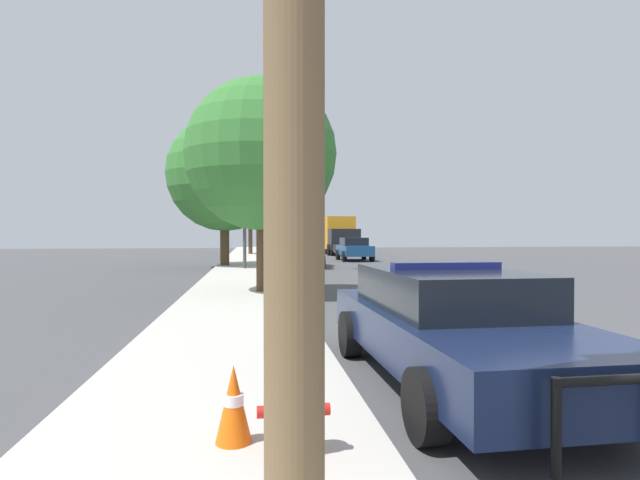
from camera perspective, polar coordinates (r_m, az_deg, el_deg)
ground_plane at (r=7.73m, az=31.08°, el=-12.96°), size 110.00×110.00×0.00m
sidewalk_left at (r=6.12m, az=-11.43°, el=-15.92°), size 3.00×110.00×0.13m
police_car at (r=6.32m, az=14.85°, el=-9.15°), size 2.18×5.16×1.46m
fire_hydrant at (r=4.03m, az=-3.03°, el=-18.32°), size 0.56×0.25×0.70m
traffic_light at (r=24.26m, az=-5.45°, el=5.61°), size 3.47×0.35×5.31m
car_background_oncoming at (r=32.94m, az=3.94°, el=-0.98°), size 2.05×3.95×1.51m
car_background_midblock at (r=26.67m, az=-1.70°, el=-1.50°), size 2.01×4.47×1.39m
car_background_distant at (r=41.08m, az=2.29°, el=-0.71°), size 1.99×4.50×1.35m
box_truck at (r=42.78m, az=2.06°, el=0.65°), size 2.69×6.59×3.20m
tree_sidewalk_far at (r=40.92m, az=-7.97°, el=4.75°), size 4.20×4.20×6.62m
tree_sidewalk_near at (r=14.75m, az=-6.75°, el=9.64°), size 4.40×4.40×6.17m
tree_sidewalk_mid at (r=26.73m, az=-10.86°, el=7.42°), size 6.00×6.00×7.78m
traffic_cone at (r=4.30m, az=-9.85°, el=-17.91°), size 0.30×0.30×0.63m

